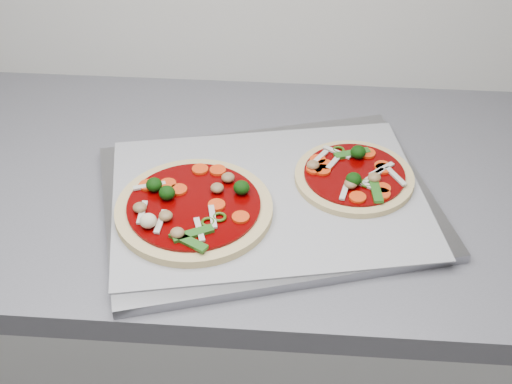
{
  "coord_description": "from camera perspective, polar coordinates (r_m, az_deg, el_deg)",
  "views": [
    {
      "loc": [
        0.65,
        0.42,
        1.59
      ],
      "look_at": [
        0.59,
        1.23,
        0.93
      ],
      "focal_mm": 50.0,
      "sensor_mm": 36.0,
      "label": 1
    }
  ],
  "objects": [
    {
      "name": "pizza_left",
      "position": [
        1.03,
        -5.08,
        -1.26
      ],
      "size": [
        0.27,
        0.27,
        0.04
      ],
      "rotation": [
        0.0,
        0.0,
        0.2
      ],
      "color": "tan",
      "rests_on": "parchment"
    },
    {
      "name": "pizza_right",
      "position": [
        1.1,
        7.86,
        1.32
      ],
      "size": [
        0.25,
        0.25,
        0.03
      ],
      "rotation": [
        0.0,
        0.0,
        0.52
      ],
      "color": "tan",
      "rests_on": "parchment"
    },
    {
      "name": "baking_tray",
      "position": [
        1.07,
        1.0,
        -0.73
      ],
      "size": [
        0.56,
        0.48,
        0.02
      ],
      "primitive_type": "cube",
      "rotation": [
        0.0,
        0.0,
        0.29
      ],
      "color": "gray",
      "rests_on": "countertop"
    },
    {
      "name": "parchment",
      "position": [
        1.06,
        1.01,
        -0.36
      ],
      "size": [
        0.52,
        0.42,
        0.0
      ],
      "primitive_type": "cube",
      "rotation": [
        0.0,
        0.0,
        0.2
      ],
      "color": "#97979C",
      "rests_on": "baking_tray"
    }
  ]
}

